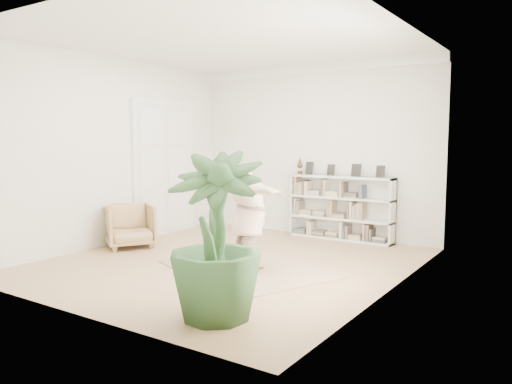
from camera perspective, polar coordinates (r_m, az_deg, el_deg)
floor at (r=8.42m, az=-3.07°, el=-8.01°), size 6.00×6.00×0.00m
room_shell at (r=10.77m, az=6.46°, el=13.82°), size 6.00×6.00×6.00m
doors at (r=10.93m, az=-10.45°, el=2.56°), size 0.09×1.78×2.92m
bookshelf at (r=10.34m, az=9.64°, el=-1.88°), size 2.20×0.35×1.64m
armchair at (r=9.81m, az=-14.22°, el=-3.76°), size 1.22×1.21×0.81m
rug at (r=7.95m, az=-0.88°, el=-8.77°), size 3.09×2.84×0.02m
rocker_board at (r=7.94m, az=-0.88°, el=-8.39°), size 0.53×0.44×0.10m
person at (r=7.77m, az=-0.89°, el=-2.47°), size 1.95×1.24×1.55m
houseplant at (r=5.64m, az=-4.64°, el=-5.05°), size 1.41×1.41×1.91m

